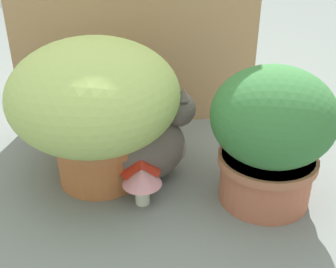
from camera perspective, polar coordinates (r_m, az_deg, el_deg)
ground_plane at (r=1.27m, az=-4.73°, el=-9.02°), size 6.00×6.00×0.00m
grass_planter at (r=1.25m, az=-9.95°, el=4.21°), size 0.51×0.51×0.45m
leafy_planter at (r=1.19m, az=13.87°, el=0.12°), size 0.34×0.34×0.41m
cat at (r=1.30m, az=-2.38°, el=-1.43°), size 0.39×0.23×0.32m
mushroom_ornament_red at (r=1.24m, az=-3.82°, el=-4.44°), size 0.12×0.12×0.13m
mushroom_ornament_pink at (r=1.21m, az=-3.58°, el=-6.21°), size 0.12×0.12×0.12m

